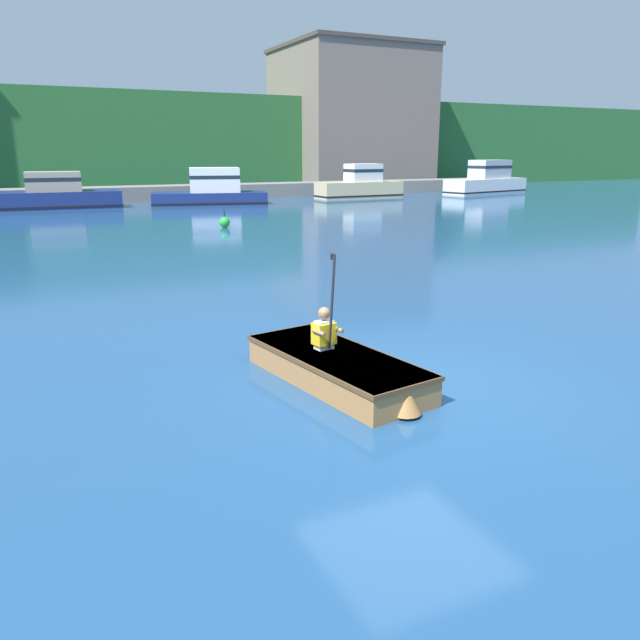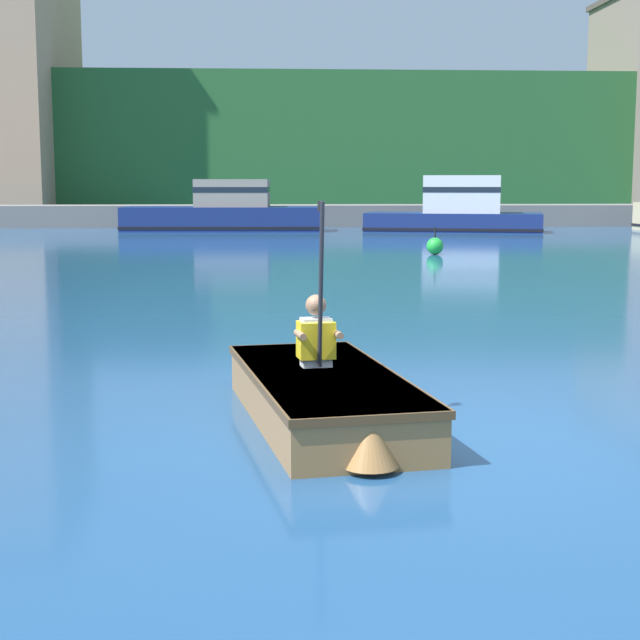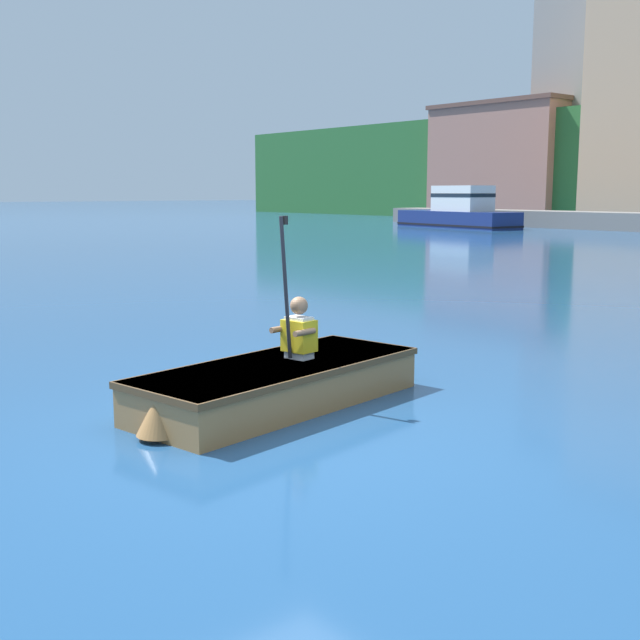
{
  "view_description": "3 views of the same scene",
  "coord_description": "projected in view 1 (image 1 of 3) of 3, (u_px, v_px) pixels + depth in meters",
  "views": [
    {
      "loc": [
        -4.5,
        -6.43,
        3.01
      ],
      "look_at": [
        -0.84,
        1.09,
        0.75
      ],
      "focal_mm": 35.0,
      "sensor_mm": 36.0,
      "label": 1
    },
    {
      "loc": [
        -1.32,
        -6.95,
        1.89
      ],
      "look_at": [
        -0.84,
        1.09,
        0.75
      ],
      "focal_mm": 55.0,
      "sensor_mm": 36.0,
      "label": 2
    },
    {
      "loc": [
        4.93,
        -3.74,
        1.95
      ],
      "look_at": [
        -0.84,
        1.09,
        0.75
      ],
      "focal_mm": 45.0,
      "sensor_mm": 36.0,
      "label": 3
    }
  ],
  "objects": [
    {
      "name": "rowboat_foreground",
      "position": [
        338.0,
        367.0,
        8.34
      ],
      "size": [
        1.57,
        3.08,
        0.4
      ],
      "color": "#A3703D",
      "rests_on": "ground"
    },
    {
      "name": "moored_boat_dock_east_inner",
      "position": [
        487.0,
        181.0,
        45.94
      ],
      "size": [
        7.42,
        3.45,
        2.41
      ],
      "color": "white",
      "rests_on": "ground"
    },
    {
      "name": "ground_plane",
      "position": [
        413.0,
        386.0,
        8.27
      ],
      "size": [
        300.0,
        300.0,
        0.0
      ],
      "primitive_type": "plane",
      "color": "navy"
    },
    {
      "name": "waterfront_tower_far",
      "position": [
        350.0,
        118.0,
        55.39
      ],
      "size": [
        11.78,
        11.25,
        11.82
      ],
      "color": "#75665B",
      "rests_on": "ground"
    },
    {
      "name": "marina_dock",
      "position": [
        94.0,
        195.0,
        38.11
      ],
      "size": [
        63.95,
        2.4,
        0.9
      ],
      "color": "slate",
      "rests_on": "ground"
    },
    {
      "name": "moored_boat_dock_center_far",
      "position": [
        360.0,
        186.0,
        41.46
      ],
      "size": [
        5.93,
        2.0,
        2.23
      ],
      "color": "#CCB789",
      "rests_on": "ground"
    },
    {
      "name": "person_paddler",
      "position": [
        324.0,
        330.0,
        8.47
      ],
      "size": [
        0.39,
        0.38,
        1.34
      ],
      "color": "silver",
      "rests_on": "rowboat_foreground"
    },
    {
      "name": "shoreline_ridge",
      "position": [
        65.0,
        143.0,
        52.8
      ],
      "size": [
        120.0,
        20.0,
        7.36
      ],
      "color": "#28602D",
      "rests_on": "ground"
    },
    {
      "name": "moored_boat_dock_west_inner",
      "position": [
        49.0,
        196.0,
        33.64
      ],
      "size": [
        7.71,
        2.8,
        1.96
      ],
      "color": "navy",
      "rests_on": "ground"
    },
    {
      "name": "channel_buoy",
      "position": [
        225.0,
        222.0,
        25.43
      ],
      "size": [
        0.44,
        0.44,
        0.72
      ],
      "color": "green",
      "rests_on": "ground"
    },
    {
      "name": "moored_boat_dock_west_end",
      "position": [
        212.0,
        191.0,
        36.51
      ],
      "size": [
        6.99,
        3.9,
        2.11
      ],
      "color": "navy",
      "rests_on": "ground"
    }
  ]
}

